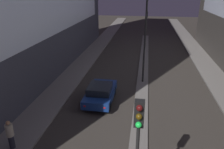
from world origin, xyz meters
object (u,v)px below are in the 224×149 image
at_px(street_lamp, 146,21).
at_px(pedestrian_on_left_sidewalk, 10,134).
at_px(traffic_light_mid, 146,21).
at_px(traffic_light_near, 138,136).
at_px(car_left_lane, 101,93).

xyz_separation_m(street_lamp, pedestrian_on_left_sidewalk, (-6.68, -10.06, -4.52)).
bearing_deg(pedestrian_on_left_sidewalk, traffic_light_mid, 74.51).
xyz_separation_m(traffic_light_near, traffic_light_mid, (0.00, 26.71, 0.00)).
height_order(traffic_light_near, pedestrian_on_left_sidewalk, traffic_light_near).
distance_m(traffic_light_mid, car_left_lane, 18.63).
bearing_deg(pedestrian_on_left_sidewalk, car_left_lane, 58.97).
xyz_separation_m(traffic_light_mid, car_left_lane, (-3.09, -18.14, -2.90)).
relative_size(street_lamp, pedestrian_on_left_sidewalk, 5.01).
height_order(traffic_light_near, traffic_light_mid, same).
height_order(car_left_lane, pedestrian_on_left_sidewalk, pedestrian_on_left_sidewalk).
bearing_deg(car_left_lane, street_lamp, 52.86).
distance_m(traffic_light_mid, pedestrian_on_left_sidewalk, 25.17).
relative_size(traffic_light_near, street_lamp, 0.58).
bearing_deg(street_lamp, pedestrian_on_left_sidewalk, -123.61).
xyz_separation_m(street_lamp, car_left_lane, (-3.09, -4.07, -4.79)).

